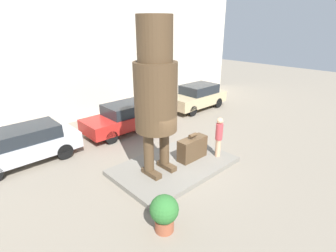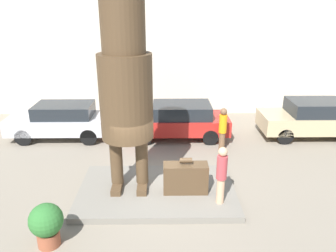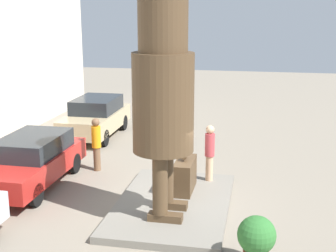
# 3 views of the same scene
# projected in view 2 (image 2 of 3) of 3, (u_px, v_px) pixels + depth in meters

# --- Properties ---
(ground_plane) EXTENTS (60.00, 60.00, 0.00)m
(ground_plane) POSITION_uv_depth(u_px,v_px,m) (157.00, 194.00, 10.37)
(ground_plane) COLOR gray
(pedestal) EXTENTS (4.88, 3.07, 0.19)m
(pedestal) POSITION_uv_depth(u_px,v_px,m) (157.00, 191.00, 10.33)
(pedestal) COLOR slate
(pedestal) RESTS_ON ground_plane
(building_backdrop) EXTENTS (28.00, 0.60, 7.45)m
(building_backdrop) POSITION_uv_depth(u_px,v_px,m) (159.00, 43.00, 16.84)
(building_backdrop) COLOR beige
(building_backdrop) RESTS_ON ground_plane
(statue_figure) EXTENTS (1.53, 1.53, 5.66)m
(statue_figure) POSITION_uv_depth(u_px,v_px,m) (126.00, 85.00, 9.21)
(statue_figure) COLOR #4C3823
(statue_figure) RESTS_ON pedestal
(giant_suitcase) EXTENTS (1.35, 0.51, 1.14)m
(giant_suitcase) POSITION_uv_depth(u_px,v_px,m) (185.00, 178.00, 9.98)
(giant_suitcase) COLOR #4C3823
(giant_suitcase) RESTS_ON pedestal
(tourist) EXTENTS (0.30, 0.30, 1.76)m
(tourist) POSITION_uv_depth(u_px,v_px,m) (222.00, 173.00, 9.24)
(tourist) COLOR tan
(tourist) RESTS_ON pedestal
(parked_car_silver) EXTENTS (4.43, 1.71, 1.58)m
(parked_car_silver) POSITION_uv_depth(u_px,v_px,m) (61.00, 120.00, 14.32)
(parked_car_silver) COLOR #B7B7BC
(parked_car_silver) RESTS_ON ground_plane
(parked_car_red) EXTENTS (4.54, 1.86, 1.56)m
(parked_car_red) POSITION_uv_depth(u_px,v_px,m) (178.00, 120.00, 14.42)
(parked_car_red) COLOR #B2231E
(parked_car_red) RESTS_ON ground_plane
(parked_car_tan) EXTENTS (4.32, 1.88, 1.66)m
(parked_car_tan) POSITION_uv_depth(u_px,v_px,m) (311.00, 118.00, 14.52)
(parked_car_tan) COLOR tan
(parked_car_tan) RESTS_ON ground_plane
(planter_pot) EXTENTS (0.83, 0.83, 1.15)m
(planter_pot) POSITION_uv_depth(u_px,v_px,m) (46.00, 223.00, 7.96)
(planter_pot) COLOR brown
(planter_pot) RESTS_ON ground_plane
(worker_hivis) EXTENTS (0.31, 0.31, 1.83)m
(worker_hivis) POSITION_uv_depth(u_px,v_px,m) (223.00, 128.00, 12.98)
(worker_hivis) COLOR brown
(worker_hivis) RESTS_ON ground_plane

